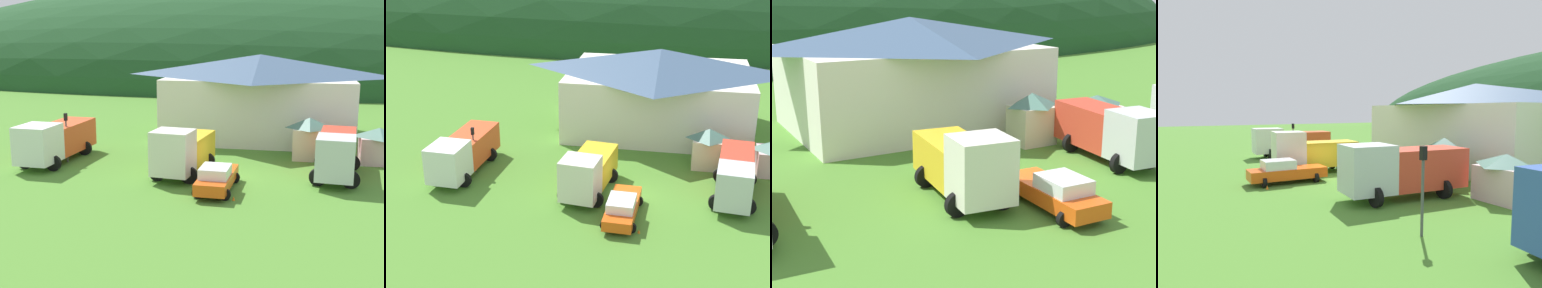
{
  "view_description": "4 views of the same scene",
  "coord_description": "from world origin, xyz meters",
  "views": [
    {
      "loc": [
        4.35,
        -33.51,
        9.52
      ],
      "look_at": [
        -3.23,
        3.83,
        1.28
      ],
      "focal_mm": 48.86,
      "sensor_mm": 36.0,
      "label": 1
    },
    {
      "loc": [
        2.95,
        -34.52,
        17.78
      ],
      "look_at": [
        -4.41,
        2.98,
        2.41
      ],
      "focal_mm": 51.11,
      "sensor_mm": 36.0,
      "label": 2
    },
    {
      "loc": [
        -15.13,
        -21.41,
        9.35
      ],
      "look_at": [
        -2.32,
        1.11,
        2.2
      ],
      "focal_mm": 52.9,
      "sensor_mm": 36.0,
      "label": 3
    },
    {
      "loc": [
        21.86,
        -10.69,
        5.01
      ],
      "look_at": [
        -2.68,
        3.25,
        2.2
      ],
      "focal_mm": 31.11,
      "sensor_mm": 36.0,
      "label": 4
    }
  ],
  "objects": [
    {
      "name": "ground_plane",
      "position": [
        0.0,
        0.0,
        0.0
      ],
      "size": [
        200.0,
        200.0,
        0.0
      ],
      "primitive_type": "plane",
      "color": "#4C842D"
    },
    {
      "name": "forested_hill_backdrop",
      "position": [
        0.0,
        69.48,
        0.0
      ],
      "size": [
        169.53,
        60.0,
        38.25
      ],
      "primitive_type": "ellipsoid",
      "color": "#1E4723",
      "rests_on": "ground"
    },
    {
      "name": "depot_building",
      "position": [
        0.95,
        14.31,
        3.86
      ],
      "size": [
        17.49,
        12.78,
        7.5
      ],
      "color": "white",
      "rests_on": "ground"
    },
    {
      "name": "play_shed_cream",
      "position": [
        5.35,
        6.13,
        1.65
      ],
      "size": [
        2.62,
        2.28,
        3.19
      ],
      "color": "beige",
      "rests_on": "ground"
    },
    {
      "name": "heavy_rig_white",
      "position": [
        -13.07,
        1.44,
        1.72
      ],
      "size": [
        3.53,
        8.35,
        3.18
      ],
      "rotation": [
        0.0,
        0.0,
        -1.62
      ],
      "color": "white",
      "rests_on": "ground"
    },
    {
      "name": "heavy_rig_striped",
      "position": [
        -3.07,
        -0.23,
        1.72
      ],
      "size": [
        3.72,
        6.97,
        3.38
      ],
      "rotation": [
        0.0,
        0.0,
        -1.69
      ],
      "color": "silver",
      "rests_on": "ground"
    },
    {
      "name": "tow_truck_silver",
      "position": [
        7.03,
        1.07,
        1.76
      ],
      "size": [
        3.55,
        7.59,
        3.19
      ],
      "rotation": [
        0.0,
        0.0,
        -1.67
      ],
      "color": "silver",
      "rests_on": "ground"
    },
    {
      "name": "service_pickup_orange",
      "position": [
        -0.25,
        -3.32,
        0.83
      ],
      "size": [
        2.4,
        5.39,
        1.66
      ],
      "rotation": [
        0.0,
        0.0,
        -1.6
      ],
      "color": "#E95314",
      "rests_on": "ground"
    },
    {
      "name": "traffic_light_west",
      "position": [
        -12.23,
        1.63,
        2.28
      ],
      "size": [
        0.2,
        0.32,
        3.66
      ],
      "color": "#4C4C51",
      "rests_on": "ground"
    },
    {
      "name": "traffic_cone_near_pickup",
      "position": [
        1.0,
        -4.96,
        0.0
      ],
      "size": [
        0.36,
        0.36,
        0.48
      ],
      "primitive_type": "cone",
      "color": "orange",
      "rests_on": "ground"
    }
  ]
}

